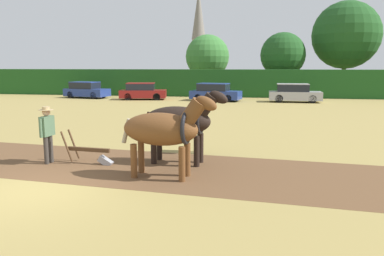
{
  "coord_description": "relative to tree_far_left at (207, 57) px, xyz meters",
  "views": [
    {
      "loc": [
        5.37,
        -8.09,
        3.04
      ],
      "look_at": [
        3.37,
        3.41,
        1.1
      ],
      "focal_mm": 35.0,
      "sensor_mm": 36.0,
      "label": 1
    }
  ],
  "objects": [
    {
      "name": "ground_plane",
      "position": [
        0.32,
        -34.88,
        -4.08
      ],
      "size": [
        240.0,
        240.0,
        0.0
      ],
      "primitive_type": "plane",
      "color": "#998447"
    },
    {
      "name": "plowed_furrow_strip",
      "position": [
        -0.79,
        -32.12,
        -4.08
      ],
      "size": [
        26.92,
        6.44,
        0.01
      ],
      "primitive_type": "cube",
      "rotation": [
        0.0,
        0.0,
        -0.09
      ],
      "color": "brown",
      "rests_on": "ground"
    },
    {
      "name": "hedgerow",
      "position": [
        0.32,
        -5.44,
        -2.73
      ],
      "size": [
        63.89,
        1.38,
        2.7
      ],
      "primitive_type": "cube",
      "color": "#1E511E",
      "rests_on": "ground"
    },
    {
      "name": "tree_far_left",
      "position": [
        0.0,
        0.0,
        0.0
      ],
      "size": [
        4.95,
        4.95,
        6.57
      ],
      "color": "#4C3823",
      "rests_on": "ground"
    },
    {
      "name": "tree_left",
      "position": [
        8.27,
        -1.81,
        0.09
      ],
      "size": [
        4.71,
        4.71,
        6.55
      ],
      "color": "#423323",
      "rests_on": "ground"
    },
    {
      "name": "tree_center_left",
      "position": [
        14.87,
        0.11,
        2.19
      ],
      "size": [
        7.13,
        7.13,
        9.85
      ],
      "color": "#4C3823",
      "rests_on": "ground"
    },
    {
      "name": "church_spire",
      "position": [
        -6.39,
        34.44,
        5.68
      ],
      "size": [
        2.87,
        2.87,
        18.66
      ],
      "color": "gray",
      "rests_on": "ground"
    },
    {
      "name": "draft_horse_lead_left",
      "position": [
        3.23,
        -33.25,
        -2.74
      ],
      "size": [
        2.78,
        1.13,
        2.35
      ],
      "rotation": [
        0.0,
        0.0,
        -0.09
      ],
      "color": "brown",
      "rests_on": "ground"
    },
    {
      "name": "draft_horse_lead_right",
      "position": [
        3.37,
        -31.71,
        -2.73
      ],
      "size": [
        2.81,
        1.14,
        2.39
      ],
      "rotation": [
        0.0,
        0.0,
        -0.09
      ],
      "color": "black",
      "rests_on": "ground"
    },
    {
      "name": "plow",
      "position": [
        0.65,
        -32.24,
        -3.76
      ],
      "size": [
        1.69,
        0.49,
        1.13
      ],
      "rotation": [
        0.0,
        0.0,
        -0.09
      ],
      "color": "#4C331E",
      "rests_on": "ground"
    },
    {
      "name": "farmer_at_plow",
      "position": [
        -0.74,
        -32.42,
        -3.01
      ],
      "size": [
        0.45,
        0.69,
        1.8
      ],
      "rotation": [
        0.0,
        0.0,
        -0.1
      ],
      "color": "#38332D",
      "rests_on": "ground"
    },
    {
      "name": "farmer_beside_team",
      "position": [
        3.76,
        -30.2,
        -3.14
      ],
      "size": [
        0.26,
        0.65,
        1.63
      ],
      "rotation": [
        0.0,
        0.0,
        -0.12
      ],
      "color": "#4C4C4C",
      "rests_on": "ground"
    },
    {
      "name": "parked_car_far_left",
      "position": [
        -10.51,
        -9.2,
        -3.34
      ],
      "size": [
        4.56,
        2.59,
        1.54
      ],
      "rotation": [
        0.0,
        0.0,
        -0.21
      ],
      "color": "navy",
      "rests_on": "ground"
    },
    {
      "name": "parked_car_left",
      "position": [
        -4.64,
        -10.02,
        -3.35
      ],
      "size": [
        4.43,
        2.56,
        1.52
      ],
      "rotation": [
        0.0,
        0.0,
        0.18
      ],
      "color": "maroon",
      "rests_on": "ground"
    },
    {
      "name": "parked_car_center_left",
      "position": [
        2.03,
        -10.13,
        -3.34
      ],
      "size": [
        4.62,
        2.59,
        1.54
      ],
      "rotation": [
        0.0,
        0.0,
        -0.19
      ],
      "color": "navy",
      "rests_on": "ground"
    },
    {
      "name": "parked_car_center",
      "position": [
        8.8,
        -10.2,
        -3.33
      ],
      "size": [
        4.34,
        1.78,
        1.56
      ],
      "rotation": [
        0.0,
        0.0,
        -0.01
      ],
      "color": "#A8A8B2",
      "rests_on": "ground"
    }
  ]
}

